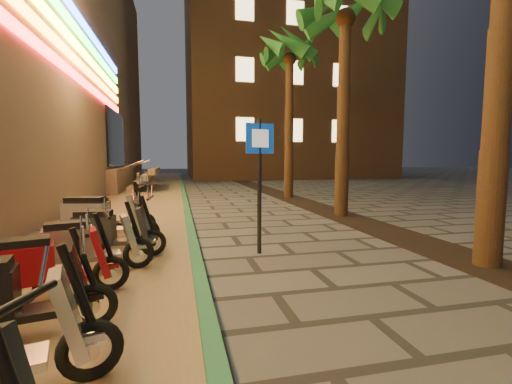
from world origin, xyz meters
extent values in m
plane|color=#474442|center=(0.00, 0.00, 0.00)|extent=(120.00, 120.00, 0.00)
cube|color=#8C7251|center=(-2.60, 10.00, 0.01)|extent=(3.40, 60.00, 0.01)
cube|color=#296E46|center=(-0.90, 10.00, 0.05)|extent=(0.18, 60.00, 0.10)
cube|color=black|center=(3.60, 5.00, 0.01)|extent=(1.20, 40.00, 0.02)
cube|color=black|center=(-4.45, 18.00, 2.80)|extent=(0.08, 5.00, 3.00)
cube|color=gray|center=(-6.50, 18.00, 0.60)|extent=(5.00, 6.00, 1.20)
cube|color=#FF1414|center=(-4.45, 6.00, 4.50)|extent=(0.06, 26.00, 0.28)
cube|color=gray|center=(-3.50, 18.00, 0.15)|extent=(0.35, 5.00, 0.30)
cube|color=gray|center=(-3.15, 18.00, 0.45)|extent=(0.35, 5.00, 0.30)
cube|color=gray|center=(-2.80, 18.00, 0.75)|extent=(0.35, 5.00, 0.30)
cube|color=gray|center=(-2.45, 18.00, 1.05)|extent=(0.35, 5.00, 0.30)
cylinder|color=silver|center=(-3.90, 16.00, 1.25)|extent=(2.09, 0.06, 0.81)
cylinder|color=silver|center=(-3.90, 20.00, 1.25)|extent=(2.09, 0.06, 0.81)
cube|color=brown|center=(9.00, 32.00, 12.50)|extent=(18.00, 16.00, 25.00)
cube|color=#FFDA8C|center=(4.00, 23.97, 4.00)|extent=(1.40, 0.06, 1.80)
cube|color=#FFDA8C|center=(8.00, 23.97, 4.00)|extent=(1.40, 0.06, 1.80)
cube|color=#FFDA8C|center=(12.00, 23.97, 4.00)|extent=(1.40, 0.06, 1.80)
cube|color=#FFDA8C|center=(4.00, 23.97, 8.50)|extent=(1.40, 0.06, 1.80)
cube|color=#FFDA8C|center=(8.00, 23.97, 8.50)|extent=(1.40, 0.06, 1.80)
cube|color=#FFDA8C|center=(12.00, 23.97, 8.50)|extent=(1.40, 0.06, 1.80)
cube|color=#FFDA8C|center=(4.00, 23.97, 13.00)|extent=(1.40, 0.06, 1.80)
cube|color=#FFDA8C|center=(8.00, 23.97, 13.00)|extent=(1.40, 0.06, 1.80)
cube|color=#FFDA8C|center=(12.00, 23.97, 13.00)|extent=(1.40, 0.06, 1.80)
cylinder|color=#472D19|center=(3.60, 2.00, 2.73)|extent=(0.40, 0.40, 5.45)
cylinder|color=#472D19|center=(3.60, 7.00, 2.85)|extent=(0.40, 0.40, 5.70)
sphere|color=#472D19|center=(3.60, 7.00, 5.70)|extent=(0.56, 0.56, 0.56)
cone|color=#1D5019|center=(4.49, 7.00, 6.15)|extent=(0.60, 1.93, 1.52)
cone|color=#1D5019|center=(4.28, 7.57, 6.15)|extent=(1.70, 1.86, 1.52)
cone|color=#1D5019|center=(3.75, 7.87, 6.15)|extent=(2.00, 0.93, 1.52)
cone|color=#1D5019|center=(3.16, 7.77, 6.15)|extent=(1.97, 1.48, 1.52)
cone|color=#1D5019|center=(2.77, 7.30, 6.15)|extent=(1.22, 2.02, 1.52)
cylinder|color=#472D19|center=(3.60, 12.00, 2.98)|extent=(0.40, 0.40, 5.95)
sphere|color=#472D19|center=(3.60, 12.00, 5.95)|extent=(0.56, 0.56, 0.56)
cone|color=#1D5019|center=(4.49, 12.00, 6.40)|extent=(0.60, 1.93, 1.52)
cone|color=#1D5019|center=(4.28, 12.57, 6.40)|extent=(1.70, 1.86, 1.52)
cone|color=#1D5019|center=(3.75, 12.87, 6.40)|extent=(2.00, 0.93, 1.52)
cone|color=#1D5019|center=(3.16, 12.77, 6.40)|extent=(1.97, 1.48, 1.52)
cone|color=#1D5019|center=(2.77, 12.30, 6.40)|extent=(1.22, 2.02, 1.52)
cone|color=#1D5019|center=(2.77, 11.70, 6.40)|extent=(1.22, 2.02, 1.52)
cone|color=#1D5019|center=(3.16, 11.23, 6.40)|extent=(1.97, 1.48, 1.52)
cone|color=#1D5019|center=(3.75, 11.13, 6.40)|extent=(2.00, 0.93, 1.52)
cone|color=#1D5019|center=(4.28, 11.43, 6.40)|extent=(1.70, 1.86, 1.52)
cylinder|color=black|center=(0.25, 3.55, 1.20)|extent=(0.08, 0.08, 2.40)
cube|color=#0C3CA5|center=(0.25, 3.53, 2.06)|extent=(0.52, 0.13, 0.53)
cube|color=white|center=(0.25, 3.51, 2.06)|extent=(0.30, 0.08, 0.31)
cylinder|color=black|center=(-1.93, -0.71, 0.76)|extent=(0.27, 0.14, 0.70)
cylinder|color=black|center=(-1.88, -0.72, 1.07)|extent=(0.21, 0.54, 0.04)
torus|color=black|center=(-1.85, 0.36, 0.24)|extent=(0.49, 0.22, 0.49)
cylinder|color=silver|center=(-1.85, 0.36, 0.24)|extent=(0.15, 0.12, 0.13)
cube|color=silver|center=(-2.36, 0.22, 0.28)|extent=(0.58, 0.44, 0.07)
cube|color=silver|center=(-1.97, 0.32, 0.56)|extent=(0.34, 0.43, 0.66)
cylinder|color=black|center=(-1.91, 0.34, 0.75)|extent=(0.26, 0.13, 0.69)
cylinder|color=black|center=(-1.86, 0.35, 1.05)|extent=(0.18, 0.53, 0.04)
cube|color=silver|center=(-1.85, 0.36, 0.36)|extent=(0.23, 0.18, 0.06)
torus|color=black|center=(-2.02, 1.23, 0.23)|extent=(0.47, 0.18, 0.47)
cylinder|color=silver|center=(-2.02, 1.23, 0.23)|extent=(0.14, 0.11, 0.13)
cube|color=black|center=(-2.52, 1.12, 0.27)|extent=(0.55, 0.40, 0.07)
cube|color=black|center=(-2.14, 1.20, 0.54)|extent=(0.31, 0.40, 0.63)
cylinder|color=black|center=(-2.08, 1.21, 0.72)|extent=(0.25, 0.11, 0.66)
cylinder|color=black|center=(-2.04, 1.22, 1.00)|extent=(0.15, 0.52, 0.04)
cube|color=black|center=(-2.02, 1.23, 0.34)|extent=(0.22, 0.16, 0.05)
torus|color=black|center=(-2.99, 1.96, 0.23)|extent=(0.47, 0.22, 0.46)
cylinder|color=silver|center=(-2.99, 1.96, 0.23)|extent=(0.14, 0.12, 0.12)
torus|color=black|center=(-2.03, 2.24, 0.23)|extent=(0.47, 0.22, 0.46)
cylinder|color=silver|center=(-2.03, 2.24, 0.23)|extent=(0.14, 0.12, 0.12)
cube|color=maroon|center=(-2.52, 2.10, 0.27)|extent=(0.55, 0.43, 0.07)
cube|color=maroon|center=(-2.92, 1.98, 0.49)|extent=(0.69, 0.50, 0.44)
cube|color=black|center=(-2.92, 1.98, 0.74)|extent=(0.61, 0.43, 0.11)
cube|color=maroon|center=(-2.15, 2.21, 0.53)|extent=(0.33, 0.41, 0.62)
cylinder|color=black|center=(-2.09, 2.23, 0.71)|extent=(0.25, 0.13, 0.66)
cylinder|color=black|center=(-2.05, 2.24, 0.99)|extent=(0.18, 0.50, 0.04)
cube|color=maroon|center=(-2.03, 2.24, 0.34)|extent=(0.22, 0.17, 0.05)
torus|color=black|center=(-2.77, 2.85, 0.24)|extent=(0.48, 0.22, 0.48)
cylinder|color=silver|center=(-2.77, 2.85, 0.24)|extent=(0.15, 0.12, 0.13)
torus|color=black|center=(-1.78, 3.13, 0.24)|extent=(0.48, 0.22, 0.48)
cylinder|color=silver|center=(-1.78, 3.13, 0.24)|extent=(0.15, 0.12, 0.13)
cube|color=#9D9CA4|center=(-2.28, 2.98, 0.27)|extent=(0.57, 0.44, 0.07)
cube|color=#9D9CA4|center=(-2.70, 2.87, 0.50)|extent=(0.71, 0.51, 0.46)
cube|color=black|center=(-2.70, 2.87, 0.77)|extent=(0.62, 0.44, 0.11)
cube|color=#9D9CA4|center=(-1.91, 3.09, 0.55)|extent=(0.33, 0.42, 0.64)
cylinder|color=black|center=(-1.85, 3.11, 0.73)|extent=(0.26, 0.13, 0.68)
cylinder|color=black|center=(-1.80, 3.12, 1.02)|extent=(0.18, 0.52, 0.04)
cube|color=#9D9CA4|center=(-1.78, 3.13, 0.35)|extent=(0.23, 0.18, 0.05)
torus|color=black|center=(-2.65, 3.88, 0.24)|extent=(0.48, 0.13, 0.48)
cylinder|color=silver|center=(-2.65, 3.88, 0.24)|extent=(0.14, 0.10, 0.13)
torus|color=black|center=(-1.62, 3.80, 0.24)|extent=(0.48, 0.13, 0.48)
cylinder|color=silver|center=(-1.62, 3.80, 0.24)|extent=(0.14, 0.10, 0.13)
cube|color=#272A2C|center=(-2.15, 3.84, 0.28)|extent=(0.53, 0.35, 0.07)
cube|color=#272A2C|center=(-2.58, 3.88, 0.51)|extent=(0.67, 0.40, 0.46)
cube|color=black|center=(-2.58, 3.88, 0.77)|extent=(0.59, 0.34, 0.11)
cube|color=#272A2C|center=(-1.75, 3.81, 0.55)|extent=(0.27, 0.39, 0.65)
cylinder|color=black|center=(-1.69, 3.81, 0.74)|extent=(0.26, 0.08, 0.68)
cylinder|color=black|center=(-1.64, 3.80, 1.03)|extent=(0.08, 0.53, 0.04)
cube|color=#272A2C|center=(-1.62, 3.80, 0.35)|extent=(0.21, 0.14, 0.06)
torus|color=black|center=(-3.00, 4.77, 0.28)|extent=(0.57, 0.21, 0.56)
cylinder|color=silver|center=(-3.00, 4.77, 0.28)|extent=(0.17, 0.13, 0.15)
torus|color=black|center=(-1.80, 4.54, 0.28)|extent=(0.57, 0.21, 0.56)
cylinder|color=silver|center=(-1.80, 4.54, 0.28)|extent=(0.17, 0.13, 0.15)
cube|color=white|center=(-2.41, 4.66, 0.33)|extent=(0.66, 0.47, 0.09)
cube|color=white|center=(-2.91, 4.75, 0.60)|extent=(0.82, 0.55, 0.54)
cube|color=black|center=(-2.91, 4.75, 0.91)|extent=(0.73, 0.47, 0.13)
cube|color=white|center=(-1.95, 4.57, 0.65)|extent=(0.36, 0.48, 0.76)
cylinder|color=black|center=(-1.88, 4.56, 0.87)|extent=(0.31, 0.13, 0.80)
cylinder|color=black|center=(-1.82, 4.55, 1.22)|extent=(0.16, 0.63, 0.05)
cube|color=white|center=(-1.80, 4.54, 0.41)|extent=(0.26, 0.19, 0.07)
torus|color=black|center=(-3.01, 5.42, 0.26)|extent=(0.52, 0.17, 0.51)
cylinder|color=silver|center=(-3.01, 5.42, 0.26)|extent=(0.15, 0.12, 0.14)
torus|color=black|center=(-1.92, 5.58, 0.26)|extent=(0.52, 0.17, 0.51)
cylinder|color=silver|center=(-1.92, 5.58, 0.26)|extent=(0.15, 0.12, 0.14)
cube|color=black|center=(-2.47, 5.50, 0.29)|extent=(0.58, 0.41, 0.08)
cube|color=black|center=(-2.93, 5.43, 0.54)|extent=(0.73, 0.47, 0.49)
cube|color=black|center=(-2.93, 5.43, 0.82)|extent=(0.65, 0.40, 0.12)
cube|color=black|center=(-2.06, 5.56, 0.59)|extent=(0.32, 0.43, 0.69)
cylinder|color=black|center=(-1.99, 5.57, 0.78)|extent=(0.28, 0.11, 0.73)
cylinder|color=black|center=(-1.94, 5.58, 1.10)|extent=(0.13, 0.57, 0.04)
cube|color=black|center=(-1.92, 5.58, 0.37)|extent=(0.23, 0.17, 0.06)
camera|label=1|loc=(-1.17, -2.35, 1.70)|focal=24.00mm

